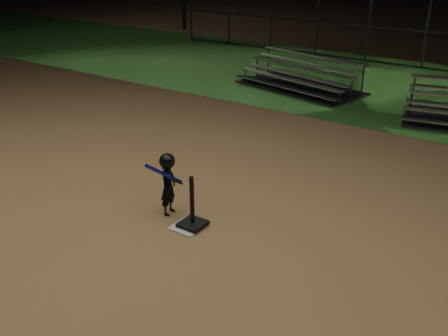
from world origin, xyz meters
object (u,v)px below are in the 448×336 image
batting_tee (192,217)px  child_batter (168,182)px  home_plate (188,227)px  bleacher_left (300,83)px

batting_tee → child_batter: child_batter is taller
home_plate → child_batter: 0.79m
home_plate → child_batter: size_ratio=0.43×
child_batter → home_plate: bearing=-121.8°
batting_tee → bleacher_left: 8.54m
home_plate → batting_tee: (0.05, 0.06, 0.17)m
child_batter → bleacher_left: size_ratio=0.26×
batting_tee → child_batter: (-0.59, 0.13, 0.38)m
home_plate → batting_tee: batting_tee is taller
child_batter → bleacher_left: bearing=0.6°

